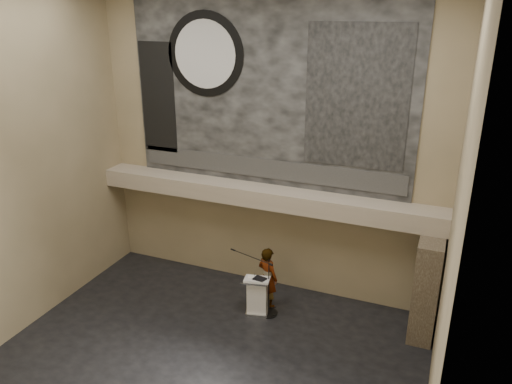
% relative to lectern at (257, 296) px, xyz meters
% --- Properties ---
extents(floor, '(10.00, 10.00, 0.00)m').
position_rel_lectern_xyz_m(floor, '(-0.41, -2.30, -0.55)').
color(floor, black).
rests_on(floor, ground).
extents(wall_back, '(10.00, 0.02, 8.50)m').
position_rel_lectern_xyz_m(wall_back, '(-0.41, 1.70, 3.70)').
color(wall_back, '#817251').
rests_on(wall_back, floor).
extents(wall_front, '(10.00, 0.02, 8.50)m').
position_rel_lectern_xyz_m(wall_front, '(-0.41, -6.30, 3.70)').
color(wall_front, '#817251').
rests_on(wall_front, floor).
extents(wall_left, '(0.02, 8.00, 8.50)m').
position_rel_lectern_xyz_m(wall_left, '(-5.41, -2.30, 3.70)').
color(wall_left, '#817251').
rests_on(wall_left, floor).
extents(wall_right, '(0.02, 8.00, 8.50)m').
position_rel_lectern_xyz_m(wall_right, '(4.59, -2.30, 3.70)').
color(wall_right, '#817251').
rests_on(wall_right, floor).
extents(soffit, '(10.00, 0.80, 0.50)m').
position_rel_lectern_xyz_m(soffit, '(-0.41, 1.30, 2.40)').
color(soffit, '#A0907C').
rests_on(soffit, wall_back).
extents(sprinkler_left, '(0.04, 0.04, 0.06)m').
position_rel_lectern_xyz_m(sprinkler_left, '(-2.01, 1.25, 2.12)').
color(sprinkler_left, '#B2893D').
rests_on(sprinkler_left, soffit).
extents(sprinkler_right, '(0.04, 0.04, 0.06)m').
position_rel_lectern_xyz_m(sprinkler_right, '(1.49, 1.25, 2.12)').
color(sprinkler_right, '#B2893D').
rests_on(sprinkler_right, soffit).
extents(banner, '(8.00, 0.05, 5.00)m').
position_rel_lectern_xyz_m(banner, '(-0.41, 1.67, 5.15)').
color(banner, black).
rests_on(banner, wall_back).
extents(banner_text_strip, '(7.76, 0.02, 0.55)m').
position_rel_lectern_xyz_m(banner_text_strip, '(-0.41, 1.63, 3.10)').
color(banner_text_strip, '#2F2F2F').
rests_on(banner_text_strip, banner).
extents(banner_clock_rim, '(2.30, 0.02, 2.30)m').
position_rel_lectern_xyz_m(banner_clock_rim, '(-2.21, 1.63, 6.15)').
color(banner_clock_rim, black).
rests_on(banner_clock_rim, banner).
extents(banner_clock_face, '(1.84, 0.02, 1.84)m').
position_rel_lectern_xyz_m(banner_clock_face, '(-2.21, 1.61, 6.15)').
color(banner_clock_face, silver).
rests_on(banner_clock_face, banner).
extents(banner_building_print, '(2.60, 0.02, 3.60)m').
position_rel_lectern_xyz_m(banner_building_print, '(1.99, 1.63, 5.25)').
color(banner_building_print, black).
rests_on(banner_building_print, banner).
extents(banner_brick_print, '(1.10, 0.02, 3.20)m').
position_rel_lectern_xyz_m(banner_brick_print, '(-3.81, 1.63, 4.85)').
color(banner_brick_print, black).
rests_on(banner_brick_print, banner).
extents(stone_pier, '(0.60, 1.40, 2.70)m').
position_rel_lectern_xyz_m(stone_pier, '(4.24, 0.85, 0.80)').
color(stone_pier, '#403427').
rests_on(stone_pier, floor).
extents(lectern, '(0.77, 0.62, 1.13)m').
position_rel_lectern_xyz_m(lectern, '(0.00, 0.00, 0.00)').
color(lectern, silver).
rests_on(lectern, floor).
extents(binder, '(0.37, 0.32, 0.04)m').
position_rel_lectern_xyz_m(binder, '(0.09, -0.05, 0.56)').
color(binder, black).
rests_on(binder, lectern).
extents(papers, '(0.30, 0.34, 0.00)m').
position_rel_lectern_xyz_m(papers, '(-0.15, -0.05, 0.55)').
color(papers, white).
rests_on(papers, lectern).
extents(speaker_person, '(0.77, 0.65, 1.80)m').
position_rel_lectern_xyz_m(speaker_person, '(0.12, 0.46, 0.35)').
color(speaker_person, silver).
rests_on(speaker_person, floor).
extents(mic_stand, '(1.55, 0.65, 1.68)m').
position_rel_lectern_xyz_m(mic_stand, '(0.24, 0.11, -0.29)').
color(mic_stand, black).
rests_on(mic_stand, floor).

